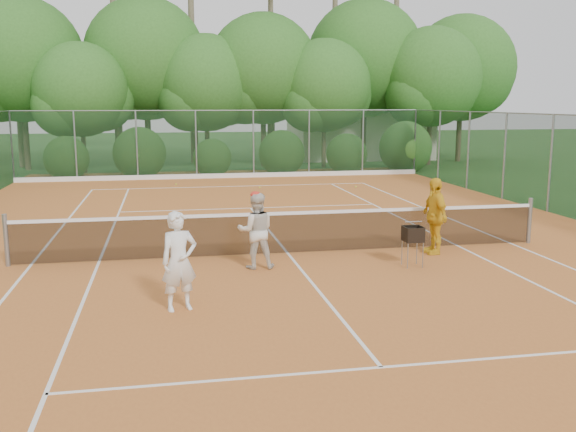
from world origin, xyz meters
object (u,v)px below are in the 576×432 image
(player_white, at_px, (179,261))
(player_center_grp, at_px, (256,230))
(ball_hopper, at_px, (413,235))
(player_yellow, at_px, (434,216))

(player_white, bearing_deg, player_center_grp, 40.61)
(player_center_grp, distance_m, ball_hopper, 3.24)
(player_center_grp, height_order, player_yellow, player_yellow)
(player_yellow, bearing_deg, player_white, -65.33)
(player_center_grp, bearing_deg, ball_hopper, -8.55)
(player_yellow, height_order, ball_hopper, player_yellow)
(player_white, relative_size, player_yellow, 0.95)
(player_yellow, distance_m, ball_hopper, 1.38)
(player_white, distance_m, player_yellow, 6.44)
(player_white, xyz_separation_m, player_yellow, (5.71, 2.98, 0.04))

